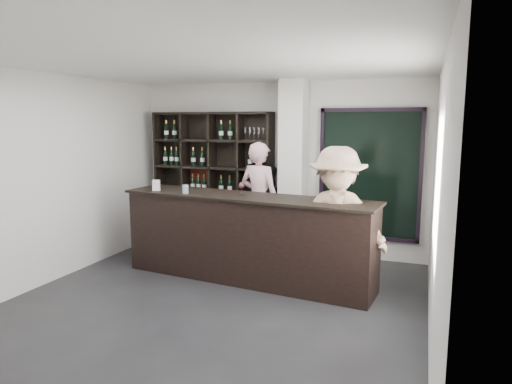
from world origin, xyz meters
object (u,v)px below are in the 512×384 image
at_px(tasting_counter, 246,238).
at_px(taster_pink, 259,200).
at_px(wine_shelf, 213,181).
at_px(customer, 337,223).
at_px(taster_black, 265,210).

xyz_separation_m(tasting_counter, taster_pink, (-0.21, 1.12, 0.34)).
relative_size(wine_shelf, customer, 1.24).
distance_m(wine_shelf, tasting_counter, 1.97).
bearing_deg(taster_pink, wine_shelf, -5.49).
height_order(taster_pink, taster_black, taster_pink).
xyz_separation_m(tasting_counter, customer, (1.30, -0.16, 0.36)).
bearing_deg(wine_shelf, taster_black, -8.93).
distance_m(wine_shelf, taster_pink, 1.08).
distance_m(taster_pink, taster_black, 0.25).
bearing_deg(customer, wine_shelf, 137.60).
bearing_deg(tasting_counter, taster_black, 103.07).
relative_size(tasting_counter, taster_black, 2.40).
height_order(wine_shelf, taster_black, wine_shelf).
relative_size(wine_shelf, taster_pink, 1.25).
relative_size(taster_pink, customer, 0.99).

